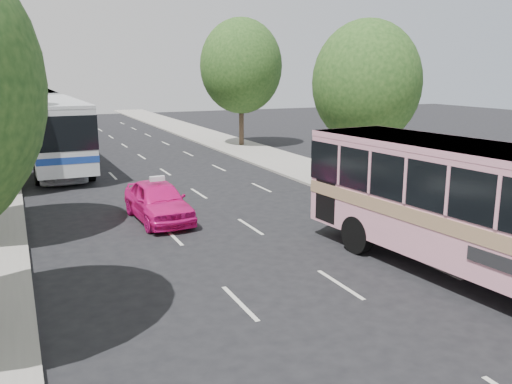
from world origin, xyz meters
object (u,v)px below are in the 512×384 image
pink_bus (483,200)px  tour_coach_front (53,127)px  pink_taxi (158,201)px  white_pickup (60,162)px  tour_coach_rear (36,109)px

pink_bus → tour_coach_front: size_ratio=0.87×
pink_taxi → white_pickup: white_pickup is taller
white_pickup → tour_coach_rear: (-0.16, 20.02, 1.52)m
pink_bus → tour_coach_rear: 40.98m
tour_coach_front → tour_coach_rear: size_ratio=1.01×
pink_bus → tour_coach_front: 24.66m
tour_coach_front → tour_coach_rear: 16.99m
pink_bus → white_pickup: pink_bus is taller
pink_taxi → tour_coach_rear: (-2.82, 30.44, 1.61)m
pink_taxi → tour_coach_front: bearing=98.7°
pink_bus → tour_coach_front: bearing=105.7°
pink_bus → white_pickup: 21.91m
pink_taxi → tour_coach_front: size_ratio=0.34×
tour_coach_rear → tour_coach_front: bearing=-89.7°
pink_taxi → tour_coach_front: tour_coach_front is taller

